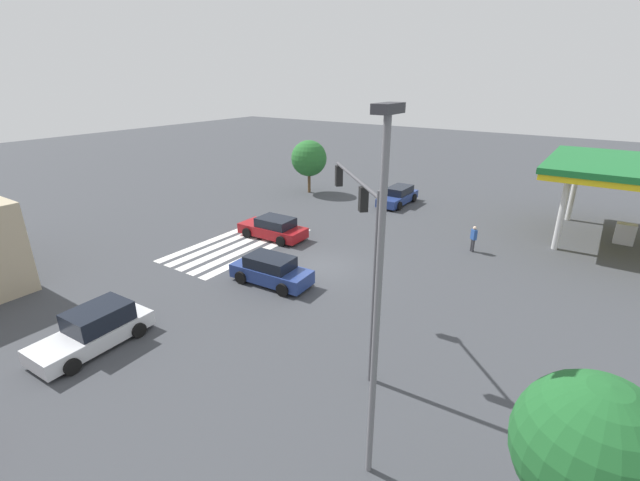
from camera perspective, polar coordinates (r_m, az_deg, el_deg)
ground_plane at (r=23.70m, az=0.00°, el=-3.59°), size 136.33×136.33×0.00m
crosswalk_markings at (r=27.39m, az=-10.72°, el=-0.48°), size 9.44×4.40×0.01m
traffic_signal_mast at (r=14.74m, az=5.69°, el=0.77°), size 4.09×4.09×6.78m
car_1 at (r=35.87m, az=10.37°, el=5.86°), size 4.71×1.93×1.43m
car_2 at (r=27.93m, az=-6.23°, el=1.64°), size 2.18×4.54×1.39m
car_4 at (r=21.82m, az=-6.55°, el=-4.00°), size 2.10×4.27×1.46m
car_5 at (r=19.08m, az=-27.85°, el=-10.45°), size 4.48×2.18×1.53m
pedestrian at (r=27.09m, az=19.78°, el=0.36°), size 0.40×0.42×1.60m
street_light_pole_a at (r=9.66m, az=7.81°, el=-5.98°), size 0.80×0.36×9.43m
tree_corner_a at (r=38.49m, az=-1.48°, el=10.89°), size 3.15×3.15×4.67m
tree_corner_b at (r=9.73m, az=32.49°, el=-22.50°), size 2.76×2.76×5.10m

